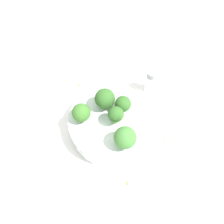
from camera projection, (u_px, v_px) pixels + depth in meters
ground_plane at (112, 128)px, 0.58m from camera, size 3.00×3.00×0.00m
bowl at (112, 123)px, 0.56m from camera, size 0.22×0.22×0.05m
broccoli_floret_0 at (125, 138)px, 0.48m from camera, size 0.05×0.05×0.06m
broccoli_floret_1 at (81, 113)px, 0.51m from camera, size 0.05×0.05×0.05m
broccoli_floret_2 at (122, 103)px, 0.53m from camera, size 0.04×0.04×0.05m
broccoli_floret_3 at (105, 99)px, 0.53m from camera, size 0.05×0.05×0.06m
broccoli_floret_4 at (116, 114)px, 0.50m from camera, size 0.04×0.04×0.05m
pepper_shaker at (150, 81)px, 0.62m from camera, size 0.03×0.03×0.07m
almond_crumb_0 at (173, 114)px, 0.60m from camera, size 0.01×0.01×0.01m
almond_crumb_1 at (79, 85)px, 0.65m from camera, size 0.01×0.01×0.01m
almond_crumb_2 at (128, 183)px, 0.50m from camera, size 0.01×0.01×0.01m
almond_crumb_3 at (165, 141)px, 0.56m from camera, size 0.01×0.01×0.01m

